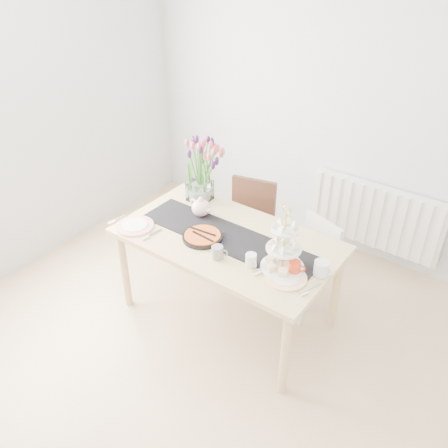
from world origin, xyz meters
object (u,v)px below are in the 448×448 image
Objects in this scene: chair_brown at (249,219)px; cream_jug at (321,268)px; plate_right at (286,278)px; chair_white at (311,258)px; mug_white at (251,260)px; tulip_vase at (199,162)px; mug_orange at (294,268)px; dining_table at (227,246)px; mug_grey at (217,252)px; plate_left at (135,226)px; radiator at (375,216)px; teapot at (201,208)px; tart_tin at (202,237)px; cake_stand at (283,254)px.

cream_jug reaches higher than chair_brown.
chair_brown reaches higher than plate_right.
mug_white is at bearing -80.72° from chair_white.
tulip_vase is 1.31m from cream_jug.
chair_brown is 1.18m from mug_orange.
dining_table is at bearing -31.75° from tulip_vase.
mug_grey is 0.33× the size of plate_left.
tulip_vase reaches higher than radiator.
mug_grey is at bearing -83.02° from chair_brown.
tulip_vase reaches higher than mug_orange.
mug_grey is at bearing -42.89° from tulip_vase.
mug_white is at bearing -69.66° from chair_brown.
dining_table is at bearing 82.58° from mug_grey.
mug_white is (-0.42, -0.19, -0.01)m from cream_jug.
teapot is (-0.95, -1.29, 0.37)m from radiator.
radiator is 1.48× the size of chair_brown.
tulip_vase reaches higher than chair_white.
dining_table is at bearing 164.97° from plate_right.
chair_brown is at bearing 149.55° from mug_white.
chair_brown reaches higher than tart_tin.
chair_white is (-0.18, -0.87, -0.02)m from radiator.
chair_brown is 0.76m from tulip_vase.
tart_tin is (-0.14, -0.12, 0.09)m from dining_table.
plate_left reaches higher than radiator.
radiator is at bearing 96.94° from chair_white.
radiator is at bearing 66.47° from dining_table.
plate_right is at bearing -124.24° from mug_orange.
mug_orange is (0.93, -0.20, -0.03)m from teapot.
cream_jug is 0.46m from mug_white.
mug_grey reaches higher than radiator.
tart_tin is (-0.75, -1.53, 0.32)m from radiator.
tulip_vase reaches higher than tart_tin.
cake_stand reaches higher than mug_grey.
cream_jug is at bearing 50.12° from mug_white.
mug_orange is at bearing -7.51° from dining_table.
plate_right is (-0.16, -0.17, -0.04)m from cream_jug.
cake_stand is 4.55× the size of mug_orange.
dining_table is 6.84× the size of teapot.
tulip_vase reaches higher than cream_jug.
mug_white reaches higher than tart_tin.
plate_left is at bearing -123.69° from chair_white.
teapot is at bearing -132.97° from chair_white.
teapot is (-0.08, -0.56, 0.36)m from chair_brown.
chair_white is 1.75× the size of cake_stand.
mug_orange is at bearing 3.09° from tart_tin.
radiator is 1.77m from mug_grey.
chair_white is 0.81m from mug_white.
plate_right is (1.22, 0.14, -0.00)m from plate_left.
chair_brown is 8.63× the size of mug_orange.
dining_table is 17.04× the size of mug_orange.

